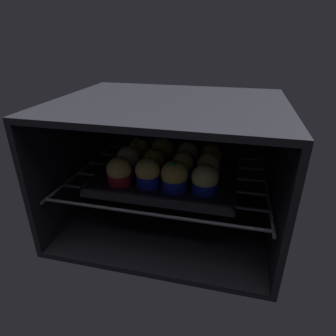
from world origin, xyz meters
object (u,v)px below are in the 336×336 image
at_px(baking_tray, 168,176).
at_px(muffin_row0_col0, 119,172).
at_px(muffin_row1_col0, 129,159).
at_px(muffin_row2_col0, 139,150).
at_px(muffin_row1_col1, 154,162).
at_px(muffin_row0_col1, 148,173).
at_px(muffin_row2_col3, 211,157).
at_px(muffin_row0_col2, 174,176).
at_px(muffin_row2_col2, 188,155).
at_px(muffin_row2_col1, 162,151).
at_px(muffin_row1_col2, 183,166).
at_px(muffin_row1_col3, 208,167).
at_px(muffin_row0_col3, 205,180).

relative_size(baking_tray, muffin_row0_col0, 5.23).
xyz_separation_m(baking_tray, muffin_row1_col0, (-0.12, -0.00, 0.04)).
bearing_deg(muffin_row2_col0, muffin_row1_col1, -47.87).
height_order(muffin_row0_col0, muffin_row0_col1, muffin_row0_col1).
bearing_deg(muffin_row2_col3, muffin_row0_col2, -115.75).
height_order(muffin_row0_col0, muffin_row2_col0, muffin_row2_col0).
bearing_deg(muffin_row1_col0, muffin_row2_col2, 27.41).
relative_size(baking_tray, muffin_row2_col1, 4.66).
bearing_deg(muffin_row2_col0, muffin_row1_col2, -28.13).
distance_m(muffin_row2_col2, muffin_row2_col3, 0.07).
relative_size(muffin_row1_col0, muffin_row1_col2, 0.98).
relative_size(baking_tray, muffin_row1_col0, 5.21).
bearing_deg(muffin_row1_col3, muffin_row1_col1, -179.92).
relative_size(muffin_row0_col3, muffin_row1_col3, 1.00).
relative_size(muffin_row0_col2, muffin_row1_col1, 1.08).
relative_size(baking_tray, muffin_row2_col0, 5.06).
relative_size(muffin_row0_col0, muffin_row2_col1, 0.89).
distance_m(muffin_row0_col3, muffin_row2_col2, 0.17).
relative_size(muffin_row0_col3, muffin_row2_col2, 1.05).
xyz_separation_m(muffin_row0_col2, muffin_row0_col3, (0.08, 0.01, -0.00)).
relative_size(muffin_row0_col1, muffin_row1_col3, 1.04).
xyz_separation_m(muffin_row0_col0, muffin_row2_col3, (0.22, 0.16, -0.00)).
bearing_deg(muffin_row0_col0, muffin_row2_col0, 90.22).
bearing_deg(muffin_row1_col2, muffin_row2_col0, 151.87).
distance_m(baking_tray, muffin_row0_col3, 0.14).
height_order(baking_tray, muffin_row1_col1, muffin_row1_col1).
xyz_separation_m(muffin_row1_col2, muffin_row1_col3, (0.07, 0.00, 0.00)).
xyz_separation_m(muffin_row0_col2, muffin_row2_col0, (-0.15, 0.16, -0.00)).
bearing_deg(muffin_row2_col3, muffin_row2_col2, 177.93).
distance_m(baking_tray, muffin_row0_col1, 0.09).
bearing_deg(muffin_row1_col0, muffin_row2_col0, 87.62).
bearing_deg(muffin_row2_col3, muffin_row2_col0, 179.43).
bearing_deg(muffin_row1_col0, baking_tray, 0.43).
xyz_separation_m(muffin_row1_col1, muffin_row1_col2, (0.08, -0.00, -0.00)).
height_order(muffin_row0_col3, muffin_row1_col2, muffin_row1_col2).
bearing_deg(muffin_row2_col1, muffin_row0_col1, -89.34).
distance_m(baking_tray, muffin_row1_col2, 0.06).
height_order(muffin_row2_col0, muffin_row2_col3, muffin_row2_col0).
bearing_deg(muffin_row0_col0, baking_tray, 35.51).
height_order(muffin_row1_col0, muffin_row2_col3, muffin_row1_col0).
bearing_deg(baking_tray, muffin_row0_col0, -144.49).
bearing_deg(muffin_row2_col1, muffin_row1_col3, -26.96).
xyz_separation_m(muffin_row0_col2, muffin_row2_col2, (0.01, 0.16, -0.01)).
relative_size(muffin_row0_col0, muffin_row0_col2, 0.90).
distance_m(muffin_row0_col3, muffin_row2_col1, 0.21).
bearing_deg(muffin_row0_col3, muffin_row0_col0, -178.45).
bearing_deg(muffin_row0_col2, muffin_row1_col1, 133.42).
relative_size(muffin_row1_col0, muffin_row2_col1, 0.89).
relative_size(baking_tray, muffin_row2_col3, 5.35).
bearing_deg(muffin_row1_col0, muffin_row0_col2, -27.59).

